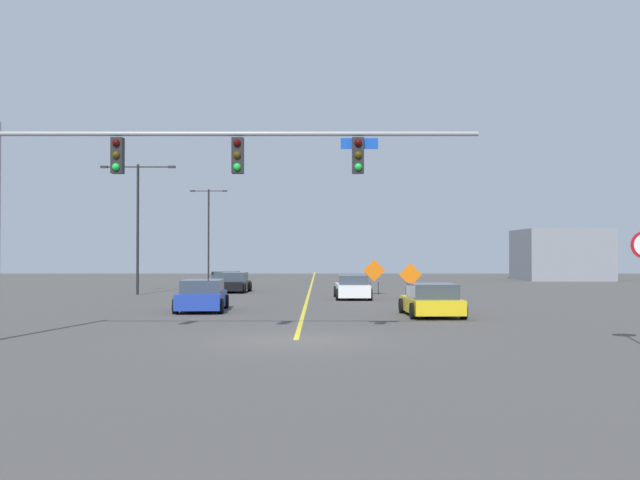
% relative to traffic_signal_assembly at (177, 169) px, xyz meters
% --- Properties ---
extents(ground, '(145.24, 145.24, 0.00)m').
position_rel_traffic_signal_assembly_xyz_m(ground, '(3.51, 0.02, -5.01)').
color(ground, '#4C4947').
extents(road_centre_stripe, '(0.16, 80.69, 0.01)m').
position_rel_traffic_signal_assembly_xyz_m(road_centre_stripe, '(3.51, 40.36, -5.01)').
color(road_centre_stripe, yellow).
rests_on(road_centre_stripe, ground).
extents(traffic_signal_assembly, '(14.22, 0.44, 6.39)m').
position_rel_traffic_signal_assembly_xyz_m(traffic_signal_assembly, '(0.00, 0.00, 0.00)').
color(traffic_signal_assembly, gray).
rests_on(traffic_signal_assembly, ground).
extents(street_lamp_near_left, '(4.64, 0.24, 8.06)m').
position_rel_traffic_signal_assembly_xyz_m(street_lamp_near_left, '(-7.08, 24.16, -0.15)').
color(street_lamp_near_left, black).
rests_on(street_lamp_near_left, ground).
extents(street_lamp_mid_left, '(3.44, 0.24, 8.55)m').
position_rel_traffic_signal_assembly_xyz_m(street_lamp_mid_left, '(-6.22, 47.58, 0.01)').
color(street_lamp_mid_left, black).
rests_on(street_lamp_mid_left, ground).
extents(construction_sign_median_near, '(1.25, 0.16, 2.02)m').
position_rel_traffic_signal_assembly_xyz_m(construction_sign_median_near, '(9.10, 18.31, -3.73)').
color(construction_sign_median_near, orange).
rests_on(construction_sign_median_near, ground).
extents(construction_sign_left_lane, '(1.35, 0.25, 2.17)m').
position_rel_traffic_signal_assembly_xyz_m(construction_sign_left_lane, '(7.55, 23.92, -3.63)').
color(construction_sign_left_lane, orange).
rests_on(construction_sign_left_lane, ground).
extents(car_blue_passing, '(2.32, 4.50, 1.37)m').
position_rel_traffic_signal_assembly_xyz_m(car_blue_passing, '(-0.99, 11.08, -4.35)').
color(car_blue_passing, '#1E389E').
rests_on(car_blue_passing, ground).
extents(car_yellow_approaching, '(2.30, 4.24, 1.32)m').
position_rel_traffic_signal_assembly_xyz_m(car_yellow_approaching, '(8.73, 8.31, -4.39)').
color(car_yellow_approaching, gold).
rests_on(car_yellow_approaching, ground).
extents(car_green_far, '(2.24, 4.09, 1.25)m').
position_rel_traffic_signal_assembly_xyz_m(car_green_far, '(-2.63, 31.92, -4.42)').
color(car_green_far, '#196B38').
rests_on(car_green_far, ground).
extents(car_white_near, '(2.02, 4.61, 1.33)m').
position_rel_traffic_signal_assembly_xyz_m(car_white_near, '(6.03, 19.91, -4.38)').
color(car_white_near, white).
rests_on(car_white_near, ground).
extents(car_black_mid, '(2.11, 3.88, 1.30)m').
position_rel_traffic_signal_assembly_xyz_m(car_black_mid, '(-1.44, 26.84, -4.40)').
color(car_black_mid, black).
rests_on(car_black_mid, ground).
extents(roadside_building_east, '(7.82, 8.00, 4.84)m').
position_rel_traffic_signal_assembly_xyz_m(roadside_building_east, '(27.30, 49.40, -2.60)').
color(roadside_building_east, gray).
rests_on(roadside_building_east, ground).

